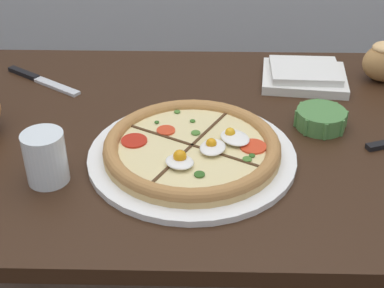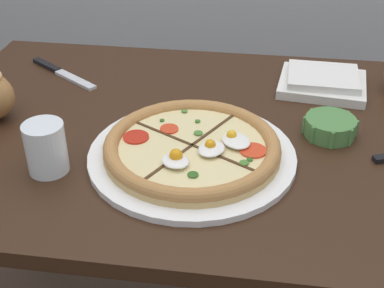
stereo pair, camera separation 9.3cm
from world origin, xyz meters
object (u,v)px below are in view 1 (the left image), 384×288
(knife_spare, at_px, (42,80))
(napkin_folded, at_px, (304,75))
(dining_table, at_px, (219,177))
(water_glass, at_px, (46,160))
(pizza, at_px, (192,149))
(ramekin_bowl, at_px, (321,118))

(knife_spare, bearing_deg, napkin_folded, 35.88)
(dining_table, relative_size, water_glass, 13.40)
(pizza, relative_size, water_glass, 4.10)
(pizza, distance_m, knife_spare, 0.46)
(napkin_folded, bearing_deg, ramekin_bowl, -89.47)
(pizza, distance_m, water_glass, 0.25)
(water_glass, bearing_deg, knife_spare, 106.44)
(pizza, height_order, knife_spare, pizza)
(water_glass, bearing_deg, dining_table, 30.62)
(ramekin_bowl, distance_m, water_glass, 0.52)
(pizza, bearing_deg, dining_table, 63.06)
(ramekin_bowl, height_order, knife_spare, ramekin_bowl)
(dining_table, xyz_separation_m, knife_spare, (-0.40, 0.19, 0.12))
(napkin_folded, relative_size, water_glass, 2.24)
(dining_table, relative_size, knife_spare, 6.25)
(pizza, distance_m, ramekin_bowl, 0.27)
(water_glass, bearing_deg, napkin_folded, 38.14)
(ramekin_bowl, bearing_deg, water_glass, -159.25)
(dining_table, distance_m, napkin_folded, 0.31)
(dining_table, height_order, napkin_folded, napkin_folded)
(ramekin_bowl, xyz_separation_m, napkin_folded, (-0.00, 0.20, -0.00))
(knife_spare, height_order, water_glass, water_glass)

